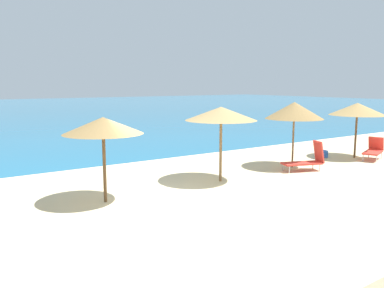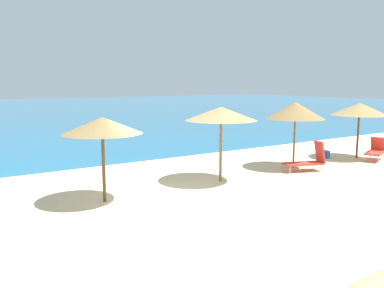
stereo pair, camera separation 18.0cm
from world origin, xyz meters
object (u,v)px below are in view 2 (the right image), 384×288
(lounge_chair_3, at_px, (376,150))
(cooler_box, at_px, (324,154))
(beach_umbrella_4, at_px, (295,111))
(lounge_chair_1, at_px, (308,160))
(beach_umbrella_3, at_px, (221,114))
(beach_umbrella_5, at_px, (359,109))
(beach_umbrella_2, at_px, (102,126))

(lounge_chair_3, relative_size, cooler_box, 3.81)
(beach_umbrella_4, height_order, lounge_chair_1, beach_umbrella_4)
(beach_umbrella_3, height_order, lounge_chair_1, beach_umbrella_3)
(lounge_chair_3, bearing_deg, cooler_box, 21.87)
(lounge_chair_1, xyz_separation_m, lounge_chair_3, (4.46, -0.14, -0.00))
(beach_umbrella_5, height_order, lounge_chair_3, beach_umbrella_5)
(beach_umbrella_2, relative_size, lounge_chair_1, 1.44)
(beach_umbrella_2, xyz_separation_m, lounge_chair_3, (12.85, -0.66, -1.83))
(beach_umbrella_4, bearing_deg, beach_umbrella_5, -2.22)
(lounge_chair_1, height_order, cooler_box, lounge_chair_1)
(beach_umbrella_2, xyz_separation_m, beach_umbrella_3, (4.42, 0.08, 0.15))
(beach_umbrella_2, relative_size, beach_umbrella_3, 0.94)
(beach_umbrella_5, xyz_separation_m, lounge_chair_3, (0.28, -0.78, -1.85))
(beach_umbrella_4, bearing_deg, beach_umbrella_2, -178.09)
(beach_umbrella_4, xyz_separation_m, beach_umbrella_5, (4.14, -0.16, -0.08))
(lounge_chair_3, bearing_deg, beach_umbrella_2, 66.28)
(beach_umbrella_3, distance_m, lounge_chair_1, 4.48)
(beach_umbrella_5, bearing_deg, cooler_box, 144.75)
(beach_umbrella_2, distance_m, lounge_chair_3, 13.00)
(beach_umbrella_3, distance_m, beach_umbrella_4, 4.01)
(beach_umbrella_3, bearing_deg, cooler_box, 7.68)
(beach_umbrella_4, distance_m, beach_umbrella_5, 4.15)
(lounge_chair_3, distance_m, cooler_box, 2.29)
(lounge_chair_1, relative_size, lounge_chair_3, 1.07)
(beach_umbrella_4, bearing_deg, beach_umbrella_3, -177.18)
(beach_umbrella_3, height_order, beach_umbrella_4, beach_umbrella_4)
(beach_umbrella_3, xyz_separation_m, lounge_chair_3, (8.43, -0.74, -1.98))
(beach_umbrella_3, relative_size, beach_umbrella_5, 1.03)
(beach_umbrella_5, distance_m, lounge_chair_3, 2.03)
(lounge_chair_3, bearing_deg, beach_umbrella_4, 57.20)
(beach_umbrella_4, height_order, cooler_box, beach_umbrella_4)
(beach_umbrella_3, height_order, cooler_box, beach_umbrella_3)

